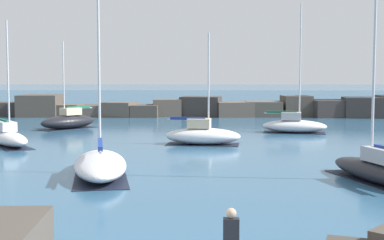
# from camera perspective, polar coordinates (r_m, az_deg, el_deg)

# --- Properties ---
(open_sea_beyond) EXTENTS (400.00, 116.00, 0.01)m
(open_sea_beyond) POSITION_cam_1_polar(r_m,az_deg,el_deg) (122.78, 1.29, 2.48)
(open_sea_beyond) COLOR #235175
(open_sea_beyond) RESTS_ON ground
(breakwater_jetty) EXTENTS (57.54, 6.32, 2.57)m
(breakwater_jetty) POSITION_cam_1_polar(r_m,az_deg,el_deg) (63.01, 2.45, 1.34)
(breakwater_jetty) COLOR brown
(breakwater_jetty) RESTS_ON ground
(sailboat_moored_0) EXTENTS (5.69, 3.32, 10.70)m
(sailboat_moored_0) POSITION_cam_1_polar(r_m,az_deg,el_deg) (45.62, 10.83, -0.52)
(sailboat_moored_0) COLOR silver
(sailboat_moored_0) RESTS_ON ground
(sailboat_moored_1) EXTENTS (5.52, 6.67, 8.45)m
(sailboat_moored_1) POSITION_cam_1_polar(r_m,az_deg,el_deg) (38.80, -19.09, -1.68)
(sailboat_moored_1) COLOR silver
(sailboat_moored_1) RESTS_ON ground
(sailboat_moored_2) EXTENTS (3.63, 6.93, 9.39)m
(sailboat_moored_2) POSITION_cam_1_polar(r_m,az_deg,el_deg) (25.26, 19.27, -4.98)
(sailboat_moored_2) COLOR black
(sailboat_moored_2) RESTS_ON ground
(sailboat_moored_3) EXTENTS (5.44, 2.74, 7.67)m
(sailboat_moored_3) POSITION_cam_1_polar(r_m,az_deg,el_deg) (37.07, 1.12, -1.59)
(sailboat_moored_3) COLOR white
(sailboat_moored_3) RESTS_ON ground
(sailboat_moored_4) EXTENTS (5.13, 5.62, 7.82)m
(sailboat_moored_4) POSITION_cam_1_polar(r_m,az_deg,el_deg) (49.41, -13.03, -0.09)
(sailboat_moored_4) COLOR black
(sailboat_moored_4) RESTS_ON ground
(sailboat_moored_6) EXTENTS (3.92, 7.77, 9.58)m
(sailboat_moored_6) POSITION_cam_1_polar(r_m,az_deg,el_deg) (25.92, -9.75, -4.65)
(sailboat_moored_6) COLOR white
(sailboat_moored_6) RESTS_ON ground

